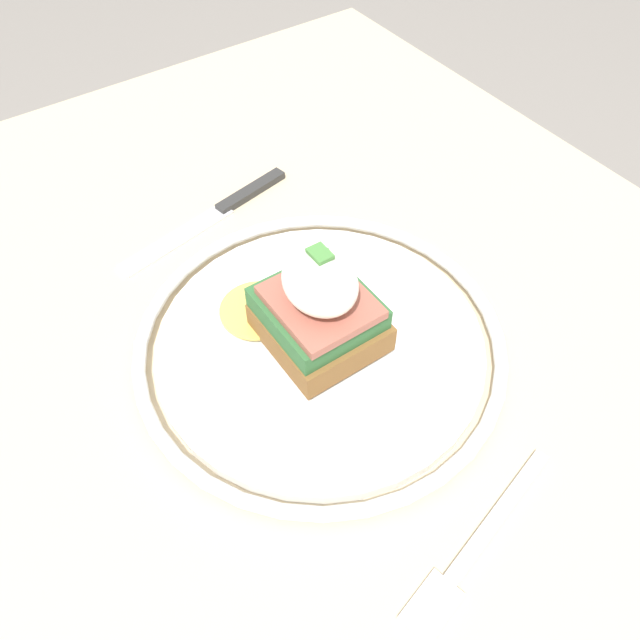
{
  "coord_description": "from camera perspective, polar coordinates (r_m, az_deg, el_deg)",
  "views": [
    {
      "loc": [
        -0.22,
        0.2,
        1.12
      ],
      "look_at": [
        0.01,
        0.04,
        0.78
      ],
      "focal_mm": 35.0,
      "sensor_mm": 36.0,
      "label": 1
    }
  ],
  "objects": [
    {
      "name": "ground_plane",
      "position": [
        1.16,
        2.07,
        -24.55
      ],
      "size": [
        6.0,
        6.0,
        0.0
      ],
      "primitive_type": "plane",
      "color": "gray"
    },
    {
      "name": "dining_table",
      "position": [
        0.6,
        3.7,
        -9.69
      ],
      "size": [
        0.91,
        0.64,
        0.74
      ],
      "color": "#C6B28E",
      "rests_on": "ground_plane"
    },
    {
      "name": "plate",
      "position": [
        0.47,
        -0.0,
        -2.11
      ],
      "size": [
        0.28,
        0.28,
        0.02
      ],
      "color": "white",
      "rests_on": "dining_table"
    },
    {
      "name": "sandwich",
      "position": [
        0.44,
        -0.23,
        1.06
      ],
      "size": [
        0.12,
        0.09,
        0.09
      ],
      "color": "brown",
      "rests_on": "plate"
    },
    {
      "name": "fork",
      "position": [
        0.41,
        14.02,
        -19.42
      ],
      "size": [
        0.05,
        0.14,
        0.0
      ],
      "color": "silver",
      "rests_on": "dining_table"
    },
    {
      "name": "knife",
      "position": [
        0.59,
        -9.09,
        9.83
      ],
      "size": [
        0.05,
        0.18,
        0.01
      ],
      "color": "#2D2D2D",
      "rests_on": "dining_table"
    }
  ]
}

